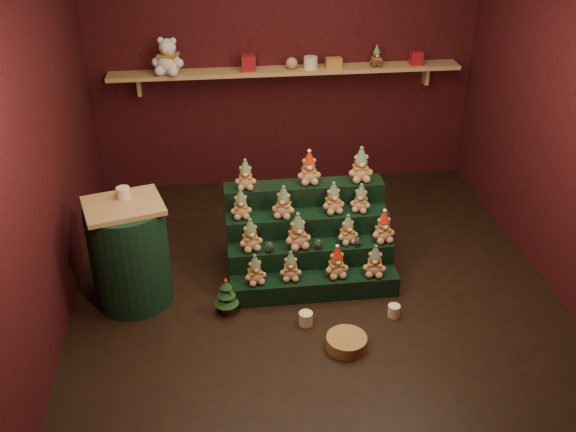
{
  "coord_description": "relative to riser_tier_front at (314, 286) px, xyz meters",
  "views": [
    {
      "loc": [
        -0.77,
        -4.5,
        3.24
      ],
      "look_at": [
        -0.19,
        0.25,
        0.52
      ],
      "focal_mm": 40.0,
      "sensor_mm": 36.0,
      "label": 1
    }
  ],
  "objects": [
    {
      "name": "back_wall",
      "position": [
        0.02,
        2.26,
        1.31
      ],
      "size": [
        4.0,
        0.1,
        2.8
      ],
      "primitive_type": "cube",
      "color": "black",
      "rests_on": "ground"
    },
    {
      "name": "ground",
      "position": [
        0.02,
        0.21,
        -0.09
      ],
      "size": [
        4.0,
        4.0,
        0.0
      ],
      "primitive_type": "plane",
      "color": "black",
      "rests_on": "ground"
    },
    {
      "name": "teddy_11",
      "position": [
        0.46,
        0.44,
        0.57
      ],
      "size": [
        0.23,
        0.22,
        0.25
      ],
      "primitive_type": null,
      "rotation": [
        0.0,
        0.0,
        -0.43
      ],
      "color": "tan",
      "rests_on": "riser_tier_midback"
    },
    {
      "name": "snow_globe_b",
      "position": [
        0.05,
        0.16,
        0.32
      ],
      "size": [
        0.07,
        0.07,
        0.09
      ],
      "color": "black",
      "rests_on": "riser_tier_midfront"
    },
    {
      "name": "teddy_8",
      "position": [
        -0.57,
        0.46,
        0.58
      ],
      "size": [
        0.19,
        0.17,
        0.26
      ],
      "primitive_type": null,
      "rotation": [
        0.0,
        0.0,
        0.06
      ],
      "color": "tan",
      "rests_on": "riser_tier_midback"
    },
    {
      "name": "teddy_10",
      "position": [
        0.22,
        0.45,
        0.59
      ],
      "size": [
        0.22,
        0.21,
        0.27
      ],
      "primitive_type": null,
      "rotation": [
        0.0,
        0.0,
        0.17
      ],
      "color": "tan",
      "rests_on": "riser_tier_midback"
    },
    {
      "name": "scarf_gift_box",
      "position": [
        0.5,
        2.06,
        1.28
      ],
      "size": [
        0.16,
        0.1,
        0.1
      ],
      "primitive_type": "cube",
      "color": "orange",
      "rests_on": "back_shelf"
    },
    {
      "name": "gift_tin_red_b",
      "position": [
        1.36,
        2.06,
        1.3
      ],
      "size": [
        0.12,
        0.12,
        0.14
      ],
      "primitive_type": "cube",
      "color": "#A91A22",
      "rests_on": "back_shelf"
    },
    {
      "name": "teddy_5",
      "position": [
        -0.12,
        0.21,
        0.42
      ],
      "size": [
        0.26,
        0.24,
        0.31
      ],
      "primitive_type": null,
      "rotation": [
        0.0,
        0.0,
        0.21
      ],
      "color": "tan",
      "rests_on": "riser_tier_midfront"
    },
    {
      "name": "brown_bear",
      "position": [
        0.94,
        2.05,
        1.33
      ],
      "size": [
        0.16,
        0.14,
        0.21
      ],
      "primitive_type": null,
      "rotation": [
        0.0,
        0.0,
        0.07
      ],
      "color": "#452E17",
      "rests_on": "back_shelf"
    },
    {
      "name": "left_wall",
      "position": [
        -2.03,
        0.21,
        1.31
      ],
      "size": [
        0.1,
        4.0,
        2.8
      ],
      "primitive_type": "cube",
      "color": "black",
      "rests_on": "ground"
    },
    {
      "name": "snow_globe_a",
      "position": [
        -0.36,
        0.16,
        0.32
      ],
      "size": [
        0.07,
        0.07,
        0.09
      ],
      "color": "black",
      "rests_on": "riser_tier_midfront"
    },
    {
      "name": "riser_tier_front",
      "position": [
        0.0,
        0.0,
        0.0
      ],
      "size": [
        1.4,
        0.22,
        0.18
      ],
      "primitive_type": "cube",
      "color": "black",
      "rests_on": "ground"
    },
    {
      "name": "teddy_6",
      "position": [
        0.31,
        0.23,
        0.4
      ],
      "size": [
        0.21,
        0.2,
        0.25
      ],
      "primitive_type": null,
      "rotation": [
        0.0,
        0.0,
        0.24
      ],
      "color": "tan",
      "rests_on": "riser_tier_midfront"
    },
    {
      "name": "teddy_3",
      "position": [
        0.5,
        -0.01,
        0.23
      ],
      "size": [
        0.23,
        0.21,
        0.27
      ],
      "primitive_type": null,
      "rotation": [
        0.0,
        0.0,
        -0.23
      ],
      "color": "tan",
      "rests_on": "riser_tier_front"
    },
    {
      "name": "white_bear",
      "position": [
        -1.16,
        2.05,
        1.46
      ],
      "size": [
        0.39,
        0.37,
        0.45
      ],
      "primitive_type": null,
      "rotation": [
        0.0,
        0.0,
        -0.28
      ],
      "color": "silver",
      "rests_on": "back_shelf"
    },
    {
      "name": "riser_tier_midfront",
      "position": [
        0.0,
        0.22,
        0.09
      ],
      "size": [
        1.4,
        0.22,
        0.36
      ],
      "primitive_type": "cube",
      "color": "black",
      "rests_on": "ground"
    },
    {
      "name": "front_wall",
      "position": [
        0.02,
        -1.84,
        1.31
      ],
      "size": [
        4.0,
        0.1,
        2.8
      ],
      "primitive_type": "cube",
      "color": "black",
      "rests_on": "ground"
    },
    {
      "name": "teddy_12",
      "position": [
        -0.51,
        0.64,
        0.76
      ],
      "size": [
        0.2,
        0.19,
        0.26
      ],
      "primitive_type": null,
      "rotation": [
        0.0,
        0.0,
        -0.11
      ],
      "color": "tan",
      "rests_on": "riser_tier_back"
    },
    {
      "name": "teddy_9",
      "position": [
        -0.21,
        0.42,
        0.59
      ],
      "size": [
        0.25,
        0.23,
        0.28
      ],
      "primitive_type": null,
      "rotation": [
        0.0,
        0.0,
        -0.35
      ],
      "color": "tan",
      "rests_on": "riser_tier_midback"
    },
    {
      "name": "teddy_1",
      "position": [
        -0.2,
        0.01,
        0.22
      ],
      "size": [
        0.19,
        0.18,
        0.25
      ],
      "primitive_type": null,
      "rotation": [
        0.0,
        0.0,
        -0.1
      ],
      "color": "tan",
      "rests_on": "riser_tier_front"
    },
    {
      "name": "side_table",
      "position": [
        -1.48,
        0.14,
        0.35
      ],
      "size": [
        0.7,
        0.63,
        0.9
      ],
      "rotation": [
        0.0,
        0.0,
        0.27
      ],
      "color": "tan",
      "rests_on": "ground"
    },
    {
      "name": "teddy_14",
      "position": [
        0.5,
        0.67,
        0.78
      ],
      "size": [
        0.22,
        0.2,
        0.3
      ],
      "primitive_type": null,
      "rotation": [
        0.0,
        0.0,
        0.0
      ],
      "color": "tan",
      "rests_on": "riser_tier_back"
    },
    {
      "name": "shelf_plush_ball",
      "position": [
        0.07,
        2.06,
        1.29
      ],
      "size": [
        0.12,
        0.12,
        0.12
      ],
      "primitive_type": "sphere",
      "color": "tan",
      "rests_on": "back_shelf"
    },
    {
      "name": "gift_tin_red_a",
      "position": [
        -0.37,
        2.06,
        1.31
      ],
      "size": [
        0.14,
        0.14,
        0.16
      ],
      "primitive_type": "cube",
      "color": "#A91A22",
      "rests_on": "back_shelf"
    },
    {
      "name": "teddy_13",
      "position": [
        0.04,
        0.67,
        0.77
      ],
      "size": [
        0.21,
        0.19,
        0.29
      ],
      "primitive_type": null,
      "rotation": [
        0.0,
        0.0,
        0.01
      ],
      "color": "tan",
      "rests_on": "riser_tier_back"
    },
    {
      "name": "mug_left",
      "position": [
        -0.13,
        -0.37,
        -0.04
      ],
      "size": [
        0.11,
        0.11,
        0.11
      ],
      "primitive_type": "cylinder",
      "color": "beige",
      "rests_on": "ground"
    },
    {
      "name": "riser_tier_midback",
      "position": [
        0.0,
        0.44,
        0.18
      ],
      "size": [
        1.4,
        0.22,
        0.54
      ],
      "primitive_type": "cube",
      "color": "black",
      "rests_on": "ground"
    },
    {
      "name": "snow_globe_c",
      "position": [
        0.39,
        0.16,
        0.31
      ],
      "size": [
        0.06,
        0.06,
        0.08
      ],
      "color": "black",
      "rests_on": "riser_tier_midfront"
    },
    {
      "name": "riser_tier_back",
      "position": [
        0.0,
        0.66,
        0.27
      ],
      "size": [
        1.4,
        0.22,
        0.72
      ],
      "primitive_type": "cube",
      "color": "black",
      "rests_on": "ground"
    },
    {
      "name": "table_ornament",
      "position": [
        -1.48,
        0.24,
        0.85
      ],
      "size": [
        0.11,
        0.11,
        0.08
      ],
      "primitive_type": "cylinder",
      "color": "beige",
      "rests_on": "side_table"
    },
    {
      "name": "teddy_2",
      "position": [
        0.18,
        0.01,
        0.23
      ],
      "size": [
        0.22,
        0.2,
        0.27
      ],
      "primitive_type": null,
      "rotation": [
        0.0,
        0.0,
        0.13
      ],
      "color": "tan",
      "rests_on": "riser_tier_front"
    },
    {
      "name": "teddy_7",
      "position": [
        0.61,
        0.22,
        0.41
      ],
      "size": [
        0.22,
        0.2,
        0.28
      ],
      "primitive_type": null,
      "rotation": [
        0.0,
        0.0,
        0.14
      ],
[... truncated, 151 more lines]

